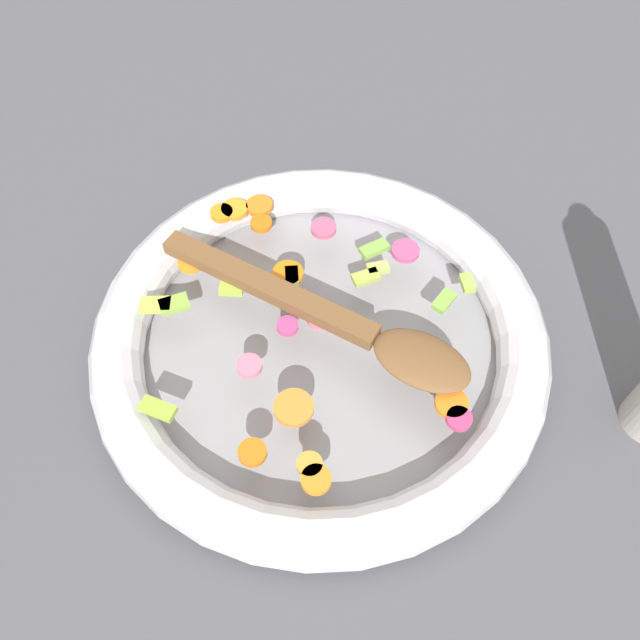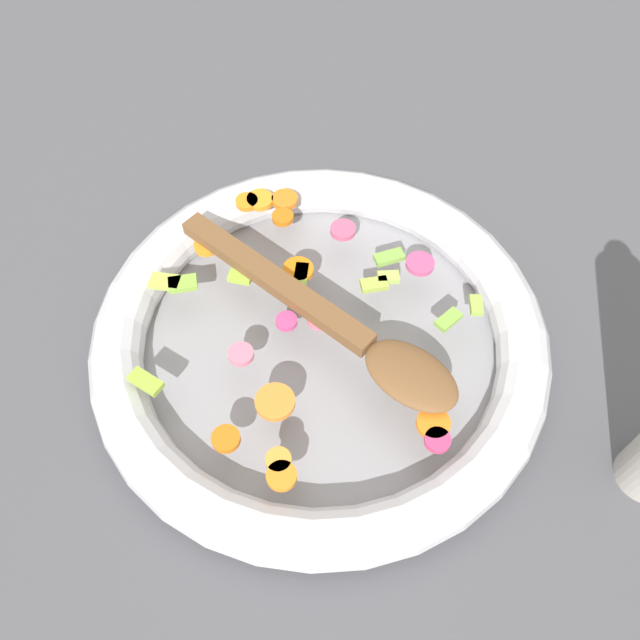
# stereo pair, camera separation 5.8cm
# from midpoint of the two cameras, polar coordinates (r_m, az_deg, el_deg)

# --- Properties ---
(ground_plane) EXTENTS (4.00, 4.00, 0.00)m
(ground_plane) POSITION_cam_midpoint_polar(r_m,az_deg,el_deg) (0.62, 2.66, -2.77)
(ground_plane) COLOR #4C4C51
(skillet) EXTENTS (0.44, 0.44, 0.05)m
(skillet) POSITION_cam_midpoint_polar(r_m,az_deg,el_deg) (0.60, 2.74, -1.69)
(skillet) COLOR gray
(skillet) RESTS_ON ground_plane
(chopped_vegetables) EXTENTS (0.35, 0.33, 0.01)m
(chopped_vegetables) POSITION_cam_midpoint_polar(r_m,az_deg,el_deg) (0.59, 1.32, 1.00)
(chopped_vegetables) COLOR orange
(chopped_vegetables) RESTS_ON skillet
(wooden_spoon) EXTENTS (0.30, 0.19, 0.01)m
(wooden_spoon) POSITION_cam_midpoint_polar(r_m,az_deg,el_deg) (0.56, 4.70, -0.70)
(wooden_spoon) COLOR brown
(wooden_spoon) RESTS_ON chopped_vegetables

